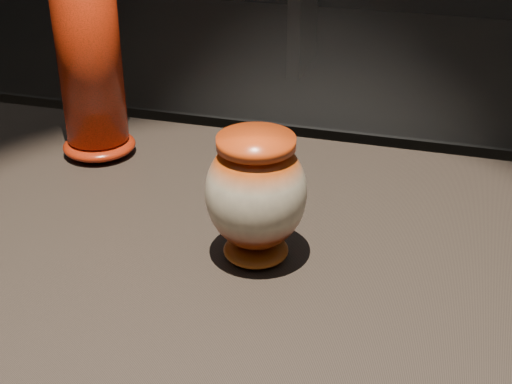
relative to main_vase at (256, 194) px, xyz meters
The scene contains 2 objects.
main_vase is the anchor object (origin of this frame).
tall_vase 0.45m from the main_vase, 145.98° to the left, with size 0.14×0.14×0.41m.
Camera 1 is at (0.17, -0.81, 1.45)m, focal length 50.00 mm.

